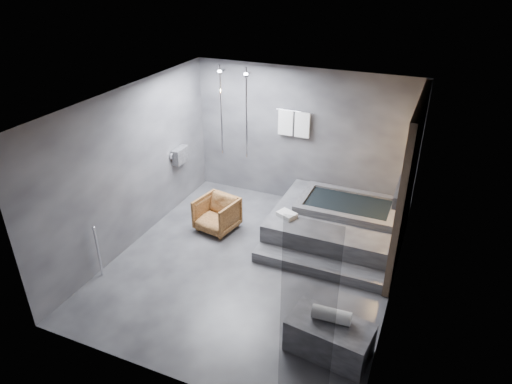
% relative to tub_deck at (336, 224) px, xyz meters
% --- Properties ---
extents(room, '(5.00, 5.04, 2.82)m').
position_rel_tub_deck_xyz_m(room, '(-0.65, -1.21, 1.48)').
color(room, '#2B2B2D').
rests_on(room, ground).
extents(tub_deck, '(2.20, 2.00, 0.50)m').
position_rel_tub_deck_xyz_m(tub_deck, '(0.00, 0.00, 0.00)').
color(tub_deck, '#303032').
rests_on(tub_deck, ground).
extents(tub_step, '(2.20, 0.36, 0.18)m').
position_rel_tub_deck_xyz_m(tub_step, '(0.00, -1.18, -0.16)').
color(tub_step, '#303032').
rests_on(tub_step, ground).
extents(concrete_bench, '(1.14, 0.73, 0.48)m').
position_rel_tub_deck_xyz_m(concrete_bench, '(0.62, -2.77, -0.01)').
color(concrete_bench, '#373639').
rests_on(concrete_bench, ground).
extents(driftwood_chair, '(0.80, 0.82, 0.64)m').
position_rel_tub_deck_xyz_m(driftwood_chair, '(-2.11, -0.66, 0.07)').
color(driftwood_chair, '#4D2C13').
rests_on(driftwood_chair, ground).
extents(rolled_towel, '(0.51, 0.21, 0.18)m').
position_rel_tub_deck_xyz_m(rolled_towel, '(0.61, -2.72, 0.32)').
color(rolled_towel, silver).
rests_on(rolled_towel, concrete_bench).
extents(deck_towel, '(0.39, 0.34, 0.09)m').
position_rel_tub_deck_xyz_m(deck_towel, '(-0.78, -0.52, 0.29)').
color(deck_towel, silver).
rests_on(deck_towel, tub_deck).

